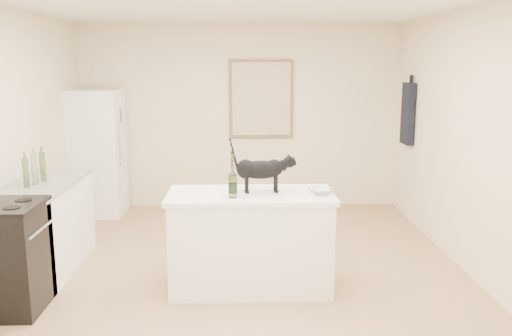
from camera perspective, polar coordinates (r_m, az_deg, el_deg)
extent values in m
plane|color=tan|center=(5.29, -1.70, -11.67)|extent=(5.50, 5.50, 0.00)
plane|color=beige|center=(7.67, -1.71, 5.50)|extent=(4.50, 0.00, 4.50)
plane|color=beige|center=(2.26, -2.07, -8.29)|extent=(4.50, 0.00, 4.50)
plane|color=beige|center=(5.42, 22.78, 2.29)|extent=(0.00, 5.50, 5.50)
cube|color=white|center=(4.95, -0.57, -7.97)|extent=(1.44, 0.67, 0.86)
cube|color=white|center=(4.82, -0.58, -2.92)|extent=(1.50, 0.70, 0.04)
cube|color=white|center=(5.77, -21.57, -5.97)|extent=(0.60, 1.40, 0.86)
cube|color=gray|center=(5.66, -21.89, -1.61)|extent=(0.62, 1.44, 0.04)
cube|color=black|center=(4.98, -25.11, -8.73)|extent=(0.60, 0.60, 0.90)
cube|color=white|center=(7.59, -16.59, 1.56)|extent=(0.68, 0.68, 1.70)
cube|color=brown|center=(7.62, 0.56, 7.36)|extent=(0.90, 0.03, 1.10)
cube|color=beige|center=(7.60, 0.56, 7.35)|extent=(0.82, 0.00, 1.02)
cube|color=black|center=(7.29, 15.85, 5.59)|extent=(0.08, 0.34, 0.80)
cylinder|color=#355823|center=(4.63, -2.49, -1.01)|extent=(0.09, 0.09, 0.36)
imported|color=white|center=(4.79, 7.00, -2.49)|extent=(0.29, 0.29, 0.06)
cube|color=white|center=(7.50, -14.13, 5.45)|extent=(0.06, 0.14, 0.19)
cylinder|color=#1F5B1F|center=(5.45, -23.30, -0.46)|extent=(0.06, 0.06, 0.28)
cylinder|color=gray|center=(5.56, -22.51, -0.11)|extent=(0.06, 0.06, 0.30)
cylinder|color=#194C20|center=(5.67, -21.75, 0.11)|extent=(0.06, 0.06, 0.29)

